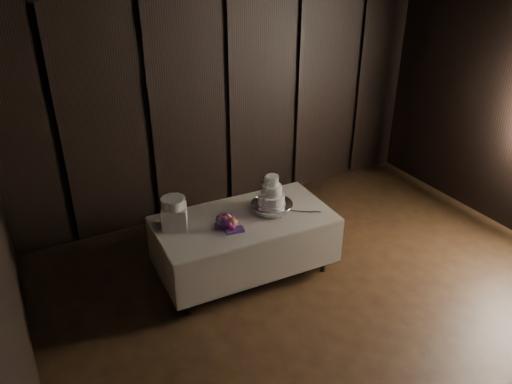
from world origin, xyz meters
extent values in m
cube|color=black|center=(0.00, 0.00, -0.02)|extent=(6.04, 7.04, 0.04)
cube|color=black|center=(0.00, 0.00, 3.02)|extent=(6.04, 7.04, 0.04)
cube|color=black|center=(0.00, 3.52, 1.50)|extent=(6.04, 0.04, 3.04)
cube|color=black|center=(-3.02, 0.00, 1.50)|extent=(0.04, 7.04, 3.04)
cube|color=beige|center=(-0.63, 1.85, 0.76)|extent=(2.01, 1.10, 0.01)
cube|color=white|center=(-0.63, 1.85, 0.35)|extent=(1.85, 0.97, 0.71)
cylinder|color=silver|center=(-0.27, 1.85, 0.81)|extent=(0.49, 0.49, 0.09)
cylinder|color=white|center=(-0.27, 1.85, 0.91)|extent=(0.29, 0.29, 0.12)
cylinder|color=white|center=(-0.27, 1.85, 1.03)|extent=(0.21, 0.21, 0.12)
cylinder|color=white|center=(-0.27, 1.85, 1.14)|extent=(0.15, 0.15, 0.12)
cube|color=white|center=(-1.38, 2.03, 0.89)|extent=(0.34, 0.34, 0.25)
cylinder|color=white|center=(-1.38, 2.03, 1.06)|extent=(0.34, 0.34, 0.10)
cube|color=silver|center=(0.00, 1.66, 0.77)|extent=(0.32, 0.23, 0.01)
camera|label=1|loc=(-2.77, -2.45, 3.63)|focal=35.00mm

